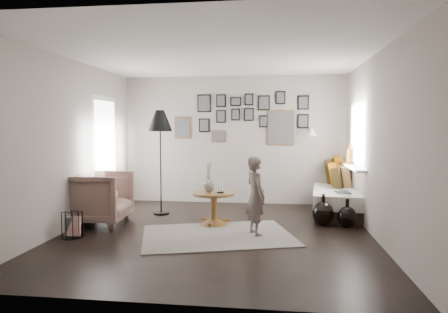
# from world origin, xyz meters

# --- Properties ---
(ground) EXTENTS (4.80, 4.80, 0.00)m
(ground) POSITION_xyz_m (0.00, 0.00, 0.00)
(ground) COLOR black
(ground) RESTS_ON ground
(wall_back) EXTENTS (4.50, 0.00, 4.50)m
(wall_back) POSITION_xyz_m (0.00, 2.40, 1.30)
(wall_back) COLOR #9D9289
(wall_back) RESTS_ON ground
(wall_front) EXTENTS (4.50, 0.00, 4.50)m
(wall_front) POSITION_xyz_m (0.00, -2.40, 1.30)
(wall_front) COLOR #9D9289
(wall_front) RESTS_ON ground
(wall_left) EXTENTS (0.00, 4.80, 4.80)m
(wall_left) POSITION_xyz_m (-2.25, 0.00, 1.30)
(wall_left) COLOR #9D9289
(wall_left) RESTS_ON ground
(wall_right) EXTENTS (0.00, 4.80, 4.80)m
(wall_right) POSITION_xyz_m (2.25, 0.00, 1.30)
(wall_right) COLOR #9D9289
(wall_right) RESTS_ON ground
(ceiling) EXTENTS (4.80, 4.80, 0.00)m
(ceiling) POSITION_xyz_m (0.00, 0.00, 2.60)
(ceiling) COLOR white
(ceiling) RESTS_ON wall_back
(door_left) EXTENTS (0.00, 2.14, 2.14)m
(door_left) POSITION_xyz_m (-2.23, 1.20, 1.05)
(door_left) COLOR white
(door_left) RESTS_ON wall_left
(window_right) EXTENTS (0.15, 1.32, 1.30)m
(window_right) POSITION_xyz_m (2.18, 1.34, 0.93)
(window_right) COLOR white
(window_right) RESTS_ON wall_right
(gallery_wall) EXTENTS (2.74, 0.03, 1.08)m
(gallery_wall) POSITION_xyz_m (0.29, 2.38, 1.74)
(gallery_wall) COLOR brown
(gallery_wall) RESTS_ON wall_back
(wall_sconce) EXTENTS (0.18, 0.36, 0.16)m
(wall_sconce) POSITION_xyz_m (1.55, 2.13, 1.46)
(wall_sconce) COLOR white
(wall_sconce) RESTS_ON wall_back
(rug) EXTENTS (2.45, 2.02, 0.01)m
(rug) POSITION_xyz_m (0.04, -0.14, 0.01)
(rug) COLOR beige
(rug) RESTS_ON ground
(pedestal_table) EXTENTS (0.66, 0.66, 0.52)m
(pedestal_table) POSITION_xyz_m (-0.12, 0.50, 0.24)
(pedestal_table) COLOR brown
(pedestal_table) RESTS_ON ground
(vase) EXTENTS (0.19, 0.19, 0.47)m
(vase) POSITION_xyz_m (-0.20, 0.52, 0.67)
(vase) COLOR black
(vase) RESTS_ON pedestal_table
(candles) EXTENTS (0.11, 0.11, 0.25)m
(candles) POSITION_xyz_m (-0.01, 0.50, 0.64)
(candles) COLOR black
(candles) RESTS_ON pedestal_table
(daybed) EXTENTS (1.08, 2.12, 1.00)m
(daybed) POSITION_xyz_m (2.00, 1.78, 0.32)
(daybed) COLOR black
(daybed) RESTS_ON ground
(magazine_on_daybed) EXTENTS (0.24, 0.32, 0.02)m
(magazine_on_daybed) POSITION_xyz_m (2.00, 1.13, 0.47)
(magazine_on_daybed) COLOR black
(magazine_on_daybed) RESTS_ON daybed
(armchair) EXTENTS (0.96, 0.93, 0.84)m
(armchair) POSITION_xyz_m (-1.98, 0.37, 0.42)
(armchair) COLOR brown
(armchair) RESTS_ON ground
(armchair_cushion) EXTENTS (0.38, 0.39, 0.17)m
(armchair_cushion) POSITION_xyz_m (-1.95, 0.42, 0.48)
(armchair_cushion) COLOR silver
(armchair_cushion) RESTS_ON armchair
(floor_lamp) EXTENTS (0.43, 0.43, 1.86)m
(floor_lamp) POSITION_xyz_m (-1.18, 1.16, 1.61)
(floor_lamp) COLOR black
(floor_lamp) RESTS_ON ground
(magazine_basket) EXTENTS (0.35, 0.35, 0.36)m
(magazine_basket) POSITION_xyz_m (-2.00, -0.48, 0.18)
(magazine_basket) COLOR black
(magazine_basket) RESTS_ON ground
(demijohn_large) EXTENTS (0.33, 0.33, 0.50)m
(demijohn_large) POSITION_xyz_m (1.62, 0.68, 0.19)
(demijohn_large) COLOR black
(demijohn_large) RESTS_ON ground
(demijohn_small) EXTENTS (0.29, 0.29, 0.46)m
(demijohn_small) POSITION_xyz_m (1.97, 0.56, 0.17)
(demijohn_small) COLOR black
(demijohn_small) RESTS_ON ground
(child) EXTENTS (0.44, 0.50, 1.14)m
(child) POSITION_xyz_m (0.58, -0.03, 0.57)
(child) COLOR #61514D
(child) RESTS_ON ground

